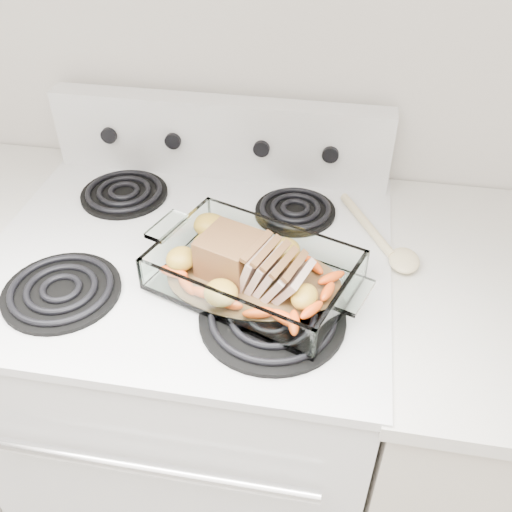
% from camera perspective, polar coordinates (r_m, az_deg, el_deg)
% --- Properties ---
extents(electric_range, '(0.78, 0.70, 1.12)m').
position_cam_1_polar(electric_range, '(1.45, -5.35, -13.41)').
color(electric_range, silver).
rests_on(electric_range, ground).
extents(counter_right, '(0.58, 0.68, 0.93)m').
position_cam_1_polar(counter_right, '(1.48, 21.56, -16.52)').
color(counter_right, beige).
rests_on(counter_right, ground).
extents(baking_dish, '(0.34, 0.22, 0.07)m').
position_cam_1_polar(baking_dish, '(1.01, -0.20, -2.01)').
color(baking_dish, white).
rests_on(baking_dish, electric_range).
extents(pork_roast, '(0.20, 0.10, 0.08)m').
position_cam_1_polar(pork_roast, '(1.00, -1.29, -0.72)').
color(pork_roast, brown).
rests_on(pork_roast, baking_dish).
extents(roast_vegetables, '(0.36, 0.19, 0.04)m').
position_cam_1_polar(roast_vegetables, '(1.04, -0.06, -0.27)').
color(roast_vegetables, '#FA5A1E').
rests_on(roast_vegetables, baking_dish).
extents(wooden_spoon, '(0.16, 0.24, 0.02)m').
position_cam_1_polar(wooden_spoon, '(1.14, 12.98, 1.17)').
color(wooden_spoon, beige).
rests_on(wooden_spoon, electric_range).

